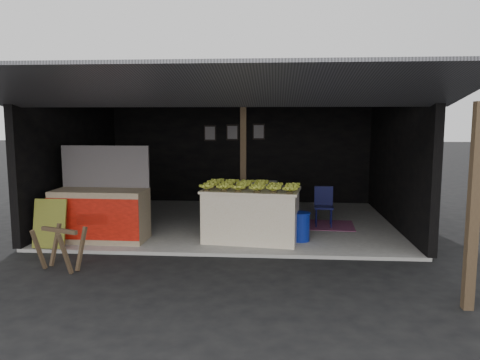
# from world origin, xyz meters

# --- Properties ---
(ground) EXTENTS (80.00, 80.00, 0.00)m
(ground) POSITION_xyz_m (0.00, 0.00, 0.00)
(ground) COLOR black
(ground) RESTS_ON ground
(concrete_slab) EXTENTS (7.00, 5.00, 0.06)m
(concrete_slab) POSITION_xyz_m (0.00, 2.50, 0.03)
(concrete_slab) COLOR gray
(concrete_slab) RESTS_ON ground
(shophouse) EXTENTS (7.40, 7.29, 3.02)m
(shophouse) POSITION_xyz_m (0.00, 2.82, 2.10)
(shophouse) COLOR black
(shophouse) RESTS_ON ground
(banana_table) EXTENTS (1.85, 1.27, 0.96)m
(banana_table) POSITION_xyz_m (0.52, 0.93, 0.54)
(banana_table) COLOR silver
(banana_table) RESTS_ON concrete_slab
(banana_pile) EXTENTS (1.71, 1.15, 0.19)m
(banana_pile) POSITION_xyz_m (0.52, 0.93, 1.12)
(banana_pile) COLOR gold
(banana_pile) RESTS_ON banana_table
(white_crate) EXTENTS (0.85, 0.59, 0.93)m
(white_crate) POSITION_xyz_m (0.58, 2.02, 0.53)
(white_crate) COLOR white
(white_crate) RESTS_ON concrete_slab
(neighbor_stall) EXTENTS (1.70, 0.79, 1.74)m
(neighbor_stall) POSITION_xyz_m (-2.25, 0.70, 0.58)
(neighbor_stall) COLOR #998466
(neighbor_stall) RESTS_ON concrete_slab
(green_signboard) EXTENTS (0.57, 0.23, 0.84)m
(green_signboard) POSITION_xyz_m (-2.95, 0.13, 0.49)
(green_signboard) COLOR black
(green_signboard) RESTS_ON concrete_slab
(sawhorse) EXTENTS (0.76, 0.75, 0.65)m
(sawhorse) POSITION_xyz_m (-2.29, -0.88, 0.41)
(sawhorse) COLOR #4C3A26
(sawhorse) RESTS_ON ground
(water_barrel) EXTENTS (0.34, 0.34, 0.50)m
(water_barrel) POSITION_xyz_m (1.42, 0.93, 0.31)
(water_barrel) COLOR navy
(water_barrel) RESTS_ON concrete_slab
(plastic_chair) EXTENTS (0.41, 0.41, 0.82)m
(plastic_chair) POSITION_xyz_m (1.97, 2.23, 0.54)
(plastic_chair) COLOR #0A0C3A
(plastic_chair) RESTS_ON concrete_slab
(magenta_rug) EXTENTS (1.56, 1.10, 0.01)m
(magenta_rug) POSITION_xyz_m (1.86, 2.24, 0.07)
(magenta_rug) COLOR #6E1853
(magenta_rug) RESTS_ON concrete_slab
(picture_frames) EXTENTS (1.62, 0.04, 0.46)m
(picture_frames) POSITION_xyz_m (-0.17, 4.89, 1.93)
(picture_frames) COLOR black
(picture_frames) RESTS_ON shophouse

